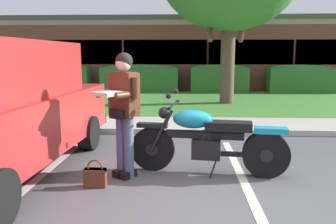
% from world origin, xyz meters
% --- Properties ---
extents(ground_plane, '(140.00, 140.00, 0.00)m').
position_xyz_m(ground_plane, '(0.00, 0.00, 0.00)').
color(ground_plane, '#4C4C51').
extents(curb_strip, '(60.00, 0.20, 0.12)m').
position_xyz_m(curb_strip, '(0.00, 3.11, 0.06)').
color(curb_strip, '#ADA89E').
rests_on(curb_strip, ground).
extents(concrete_walk, '(60.00, 1.50, 0.08)m').
position_xyz_m(concrete_walk, '(0.00, 3.96, 0.04)').
color(concrete_walk, '#ADA89E').
rests_on(concrete_walk, ground).
extents(grass_lawn, '(60.00, 6.62, 0.06)m').
position_xyz_m(grass_lawn, '(0.00, 8.02, 0.03)').
color(grass_lawn, '#3D752D').
rests_on(grass_lawn, ground).
extents(stall_stripe_0, '(0.13, 4.40, 0.01)m').
position_xyz_m(stall_stripe_0, '(-2.36, 0.20, 0.00)').
color(stall_stripe_0, silver).
rests_on(stall_stripe_0, ground).
extents(stall_stripe_1, '(0.13, 4.40, 0.01)m').
position_xyz_m(stall_stripe_1, '(0.44, 0.20, 0.00)').
color(stall_stripe_1, silver).
rests_on(stall_stripe_1, ground).
extents(motorcycle, '(2.24, 0.82, 1.18)m').
position_xyz_m(motorcycle, '(0.06, 0.62, 0.48)').
color(motorcycle, black).
rests_on(motorcycle, ground).
extents(rider_person, '(0.61, 0.67, 1.70)m').
position_xyz_m(rider_person, '(-1.18, 0.41, 1.01)').
color(rider_person, black).
rests_on(rider_person, ground).
extents(handbag, '(0.28, 0.13, 0.36)m').
position_xyz_m(handbag, '(-1.49, 0.03, 0.14)').
color(handbag, '#562D19').
rests_on(handbag, ground).
extents(hedge_left, '(2.47, 0.90, 1.24)m').
position_xyz_m(hedge_left, '(-5.79, 11.17, 0.65)').
color(hedge_left, '#336B2D').
rests_on(hedge_left, ground).
extents(hedge_center_left, '(3.35, 0.90, 1.24)m').
position_xyz_m(hedge_center_left, '(-2.33, 11.17, 0.65)').
color(hedge_center_left, '#336B2D').
rests_on(hedge_center_left, ground).
extents(hedge_center_right, '(2.46, 0.90, 1.24)m').
position_xyz_m(hedge_center_right, '(1.13, 11.17, 0.65)').
color(hedge_center_right, '#336B2D').
rests_on(hedge_center_right, ground).
extents(hedge_right, '(2.73, 0.90, 1.24)m').
position_xyz_m(hedge_right, '(4.59, 11.17, 0.65)').
color(hedge_right, '#336B2D').
rests_on(hedge_right, ground).
extents(brick_building, '(22.75, 10.48, 3.42)m').
position_xyz_m(brick_building, '(0.66, 17.04, 1.71)').
color(brick_building, brown).
rests_on(brick_building, ground).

